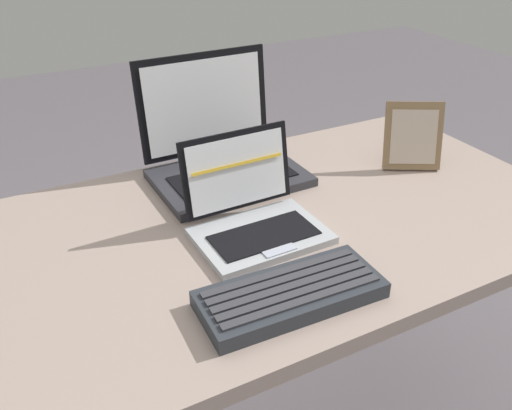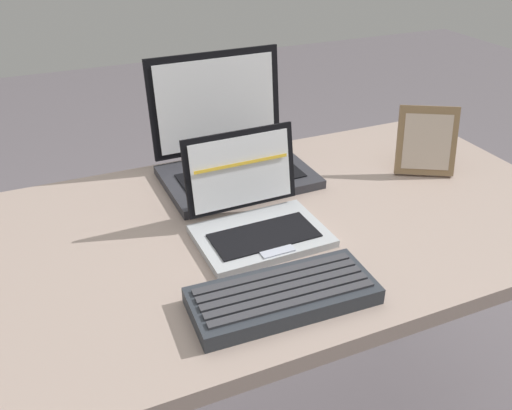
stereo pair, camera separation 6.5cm
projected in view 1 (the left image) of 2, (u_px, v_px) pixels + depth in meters
desk at (260, 254)px, 1.14m from camera, size 1.34×0.71×0.76m
laptop_front at (254, 216)px, 1.05m from camera, size 0.25×0.21×0.18m
laptop_rear at (221, 154)px, 1.26m from camera, size 0.34×0.27×0.27m
external_keyboard at (291, 294)px, 0.88m from camera, size 0.31×0.14×0.03m
photo_frame at (413, 136)px, 1.28m from camera, size 0.15×0.12×0.16m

